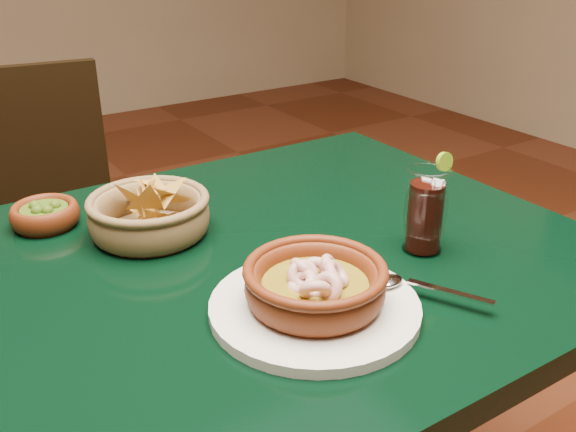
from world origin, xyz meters
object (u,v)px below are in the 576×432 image
cola_drink (425,211)px  shrimp_plate (315,290)px  dining_chair (39,250)px  chip_basket (150,214)px  dining_table (201,331)px

cola_drink → shrimp_plate: bearing=-167.8°
dining_chair → shrimp_plate: size_ratio=2.82×
chip_basket → shrimp_plate: bearing=-74.7°
dining_chair → chip_basket: size_ratio=4.08×
shrimp_plate → chip_basket: 0.34m
dining_table → dining_chair: 0.73m
shrimp_plate → cola_drink: 0.24m
cola_drink → chip_basket: bearing=139.7°
dining_chair → shrimp_plate: (0.17, -0.88, 0.29)m
dining_table → dining_chair: (-0.08, 0.71, -0.15)m
cola_drink → dining_table: bearing=158.7°
chip_basket → dining_table: bearing=-87.2°
dining_table → dining_chair: size_ratio=1.33×
dining_table → shrimp_plate: bearing=-64.9°
dining_table → chip_basket: bearing=92.8°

